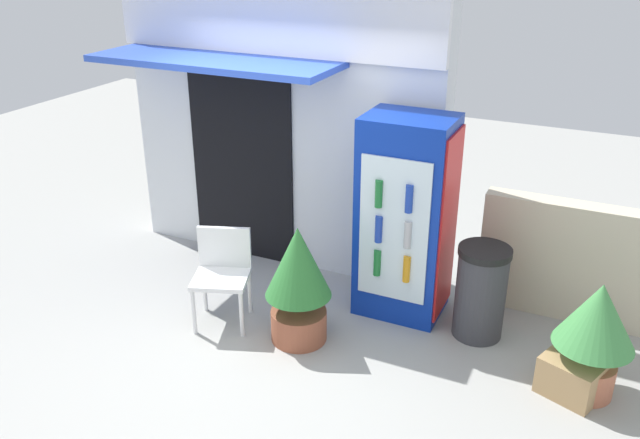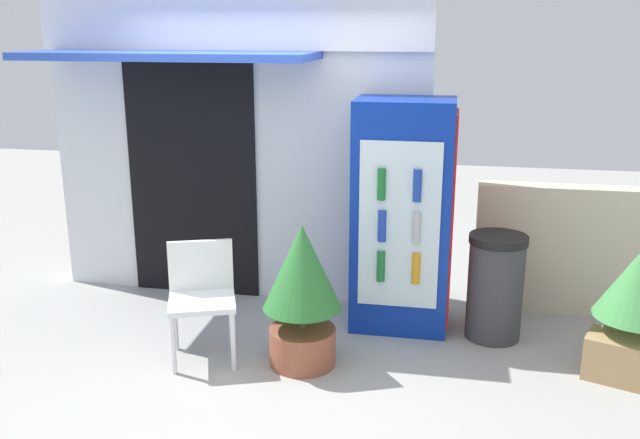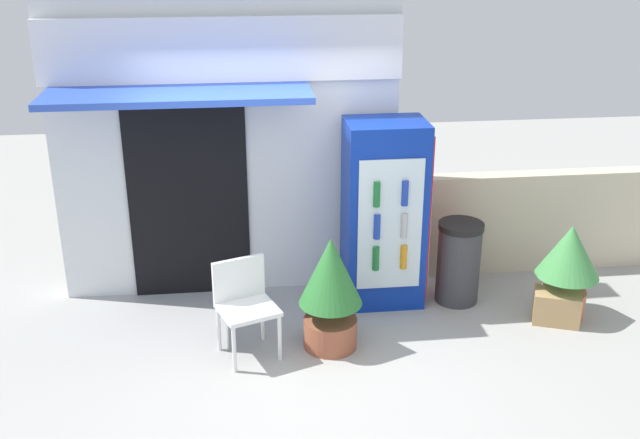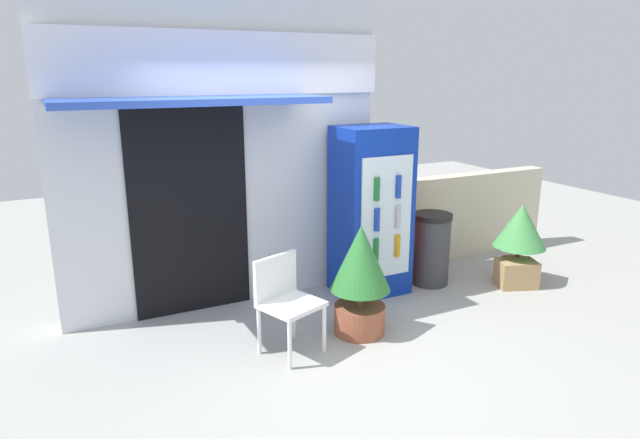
# 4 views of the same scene
# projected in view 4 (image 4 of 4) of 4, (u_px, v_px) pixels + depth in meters

# --- Properties ---
(ground) EXTENTS (16.00, 16.00, 0.00)m
(ground) POSITION_uv_depth(u_px,v_px,m) (332.00, 354.00, 4.83)
(ground) COLOR #A3A39E
(storefront_building) EXTENTS (3.35, 1.11, 3.15)m
(storefront_building) POSITION_uv_depth(u_px,v_px,m) (221.00, 150.00, 5.60)
(storefront_building) COLOR silver
(storefront_building) RESTS_ON ground
(drink_cooler) EXTENTS (0.78, 0.66, 1.84)m
(drink_cooler) POSITION_uv_depth(u_px,v_px,m) (372.00, 211.00, 6.01)
(drink_cooler) COLOR #0C2D9E
(drink_cooler) RESTS_ON ground
(plastic_chair) EXTENTS (0.60, 0.58, 0.85)m
(plastic_chair) POSITION_uv_depth(u_px,v_px,m) (285.00, 296.00, 4.79)
(plastic_chair) COLOR white
(plastic_chair) RESTS_ON ground
(potted_plant_near_shop) EXTENTS (0.56, 0.56, 1.06)m
(potted_plant_near_shop) POSITION_uv_depth(u_px,v_px,m) (360.00, 273.00, 5.08)
(potted_plant_near_shop) COLOR #995138
(potted_plant_near_shop) RESTS_ON ground
(potted_plant_curbside) EXTENTS (0.59, 0.59, 0.94)m
(potted_plant_curbside) POSITION_uv_depth(u_px,v_px,m) (520.00, 235.00, 6.34)
(potted_plant_curbside) COLOR #BC6B4C
(potted_plant_curbside) RESTS_ON ground
(trash_bin) EXTENTS (0.45, 0.45, 0.84)m
(trash_bin) POSITION_uv_depth(u_px,v_px,m) (431.00, 249.00, 6.35)
(trash_bin) COLOR #38383D
(trash_bin) RESTS_ON ground
(stone_boundary_wall) EXTENTS (2.46, 0.22, 1.10)m
(stone_boundary_wall) POSITION_uv_depth(u_px,v_px,m) (466.00, 215.00, 7.35)
(stone_boundary_wall) COLOR beige
(stone_boundary_wall) RESTS_ON ground
(cardboard_box) EXTENTS (0.51, 0.44, 0.31)m
(cardboard_box) POSITION_uv_depth(u_px,v_px,m) (516.00, 273.00, 6.32)
(cardboard_box) COLOR tan
(cardboard_box) RESTS_ON ground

